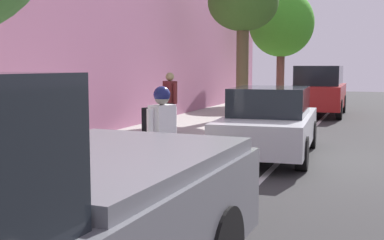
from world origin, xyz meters
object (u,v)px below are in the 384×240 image
Objects in this scene: parked_sedan_silver_second at (270,122)px; street_tree_near_cyclist at (281,24)px; bicycle_at_curb at (162,178)px; cyclist_with_backpack at (161,129)px; parked_suv_red_nearest at (319,90)px; street_tree_mid_block at (243,5)px; pedestrian_on_phone at (170,99)px.

street_tree_near_cyclist is at bearing -80.65° from parked_sedan_silver_second.
street_tree_near_cyclist reaches higher than bicycle_at_curb.
bicycle_at_curb is 0.82m from cyclist_with_backpack.
parked_suv_red_nearest is 2.73× the size of bicycle_at_curb.
street_tree_mid_block is (1.46, -10.56, 3.10)m from cyclist_with_backpack.
cyclist_with_backpack is 0.30× the size of street_tree_near_cyclist.
cyclist_with_backpack is 18.53m from street_tree_near_cyclist.
cyclist_with_backpack is (0.22, -0.46, 0.64)m from bicycle_at_curb.
cyclist_with_backpack is 1.01× the size of pedestrian_on_phone.
parked_suv_red_nearest is at bearing -90.21° from parked_sedan_silver_second.
street_tree_near_cyclist is 7.66m from street_tree_mid_block.
cyclist_with_backpack reaches higher than parked_sedan_silver_second.
street_tree_mid_block is at bearing -82.15° from cyclist_with_backpack.
pedestrian_on_phone is (0.78, 12.52, -2.99)m from street_tree_near_cyclist.
parked_sedan_silver_second is at bearing 89.79° from parked_suv_red_nearest.
pedestrian_on_phone is at bearing 86.43° from street_tree_near_cyclist.
street_tree_near_cyclist is 3.38× the size of pedestrian_on_phone.
street_tree_mid_block is at bearing -70.51° from parked_sedan_silver_second.
bicycle_at_curb is (0.68, 4.35, -0.37)m from parked_sedan_silver_second.
street_tree_mid_block is (-0.00, 7.66, 0.05)m from street_tree_near_cyclist.
street_tree_mid_block reaches higher than bicycle_at_curb.
street_tree_mid_block is at bearing 90.00° from street_tree_near_cyclist.
parked_suv_red_nearest is 13.68m from cyclist_with_backpack.
street_tree_near_cyclist reaches higher than street_tree_mid_block.
street_tree_near_cyclist is 1.10× the size of street_tree_mid_block.
parked_sedan_silver_second is 14.89m from street_tree_near_cyclist.
street_tree_mid_block reaches higher than cyclist_with_backpack.
street_tree_mid_block is 3.07× the size of pedestrian_on_phone.
parked_suv_red_nearest is 2.83× the size of pedestrian_on_phone.
parked_sedan_silver_second reaches higher than bicycle_at_curb.
street_tree_mid_block is at bearing -81.33° from bicycle_at_curb.
pedestrian_on_phone is (2.46, -6.15, 0.70)m from bicycle_at_curb.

